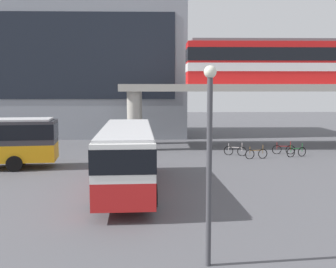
{
  "coord_description": "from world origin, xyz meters",
  "views": [
    {
      "loc": [
        1.1,
        -18.47,
        5.19
      ],
      "look_at": [
        1.76,
        8.2,
        2.2
      ],
      "focal_mm": 44.11,
      "sensor_mm": 36.0,
      "label": 1
    }
  ],
  "objects": [
    {
      "name": "ground_plane",
      "position": [
        0.0,
        10.0,
        0.0
      ],
      "size": [
        120.0,
        120.0,
        0.0
      ],
      "primitive_type": "plane",
      "color": "#515156"
    },
    {
      "name": "bus_main",
      "position": [
        -0.47,
        2.2,
        1.99
      ],
      "size": [
        3.14,
        11.15,
        3.22
      ],
      "color": "red",
      "rests_on": "ground_plane"
    },
    {
      "name": "station_building",
      "position": [
        -8.45,
        28.02,
        7.57
      ],
      "size": [
        25.04,
        10.59,
        15.13
      ],
      "color": "gray",
      "rests_on": "ground_plane"
    },
    {
      "name": "elevated_platform",
      "position": [
        12.53,
        17.7,
        4.66
      ],
      "size": [
        29.26,
        5.6,
        5.5
      ],
      "color": "#ADA89E",
      "rests_on": "ground_plane"
    },
    {
      "name": "bicycle_brown",
      "position": [
        8.36,
        11.36,
        0.36
      ],
      "size": [
        1.75,
        0.48,
        1.04
      ],
      "color": "black",
      "rests_on": "ground_plane"
    },
    {
      "name": "bicycle_green",
      "position": [
        11.61,
        12.17,
        0.36
      ],
      "size": [
        1.69,
        0.69,
        1.04
      ],
      "color": "black",
      "rests_on": "ground_plane"
    },
    {
      "name": "train",
      "position": [
        12.93,
        17.7,
        7.46
      ],
      "size": [
        18.64,
        2.96,
        3.84
      ],
      "color": "red",
      "rests_on": "elevated_platform"
    },
    {
      "name": "lamp_post",
      "position": [
        2.57,
        -6.9,
        3.46
      ],
      "size": [
        0.36,
        0.36,
        5.81
      ],
      "color": "#3F3F44",
      "rests_on": "ground_plane"
    },
    {
      "name": "bicycle_red",
      "position": [
        11.01,
        13.42,
        0.36
      ],
      "size": [
        1.79,
        0.25,
        1.04
      ],
      "color": "black",
      "rests_on": "ground_plane"
    },
    {
      "name": "bicycle_silver",
      "position": [
        7.07,
        12.84,
        0.36
      ],
      "size": [
        1.65,
        0.8,
        1.04
      ],
      "color": "black",
      "rests_on": "ground_plane"
    }
  ]
}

